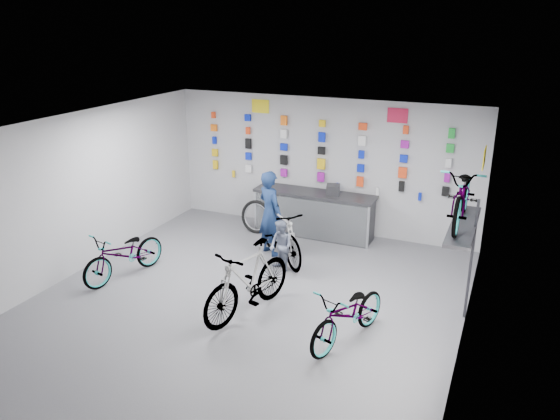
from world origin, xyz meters
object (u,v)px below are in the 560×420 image
at_px(bike_right, 349,314).
at_px(clerk, 270,213).
at_px(counter, 314,215).
at_px(bike_service, 281,234).
at_px(customer, 281,246).
at_px(bike_left, 124,254).
at_px(bike_center, 248,280).

bearing_deg(bike_right, clerk, 152.62).
relative_size(counter, bike_service, 1.43).
height_order(bike_right, customer, customer).
relative_size(counter, clerk, 1.54).
distance_m(clerk, customer, 0.94).
height_order(counter, customer, customer).
height_order(counter, bike_left, counter).
xyz_separation_m(bike_center, bike_service, (-0.34, 2.14, -0.04)).
height_order(bike_left, bike_center, bike_center).
relative_size(bike_left, bike_service, 0.94).
bearing_deg(bike_service, bike_right, -94.63).
bearing_deg(bike_service, bike_left, 171.41).
bearing_deg(bike_service, clerk, 99.46).
relative_size(clerk, customer, 1.73).
xyz_separation_m(bike_right, clerk, (-2.43, 2.52, 0.42)).
relative_size(bike_center, bike_service, 1.06).
bearing_deg(bike_center, bike_service, 114.40).
xyz_separation_m(counter, bike_center, (0.20, -3.66, 0.12)).
bearing_deg(counter, bike_service, -95.09).
height_order(clerk, customer, clerk).
xyz_separation_m(counter, customer, (0.05, -1.98, 0.02)).
height_order(counter, bike_right, counter).
relative_size(bike_right, customer, 1.72).
xyz_separation_m(bike_left, clerk, (2.02, 2.10, 0.41)).
bearing_deg(customer, bike_center, -50.10).
bearing_deg(counter, customer, -88.45).
xyz_separation_m(counter, bike_right, (1.95, -3.81, -0.03)).
xyz_separation_m(clerk, customer, (0.53, -0.69, -0.37)).
bearing_deg(counter, bike_center, -86.81).
bearing_deg(clerk, bike_left, 76.62).
xyz_separation_m(bike_right, bike_service, (-2.08, 2.29, 0.11)).
height_order(bike_left, bike_right, bike_left).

